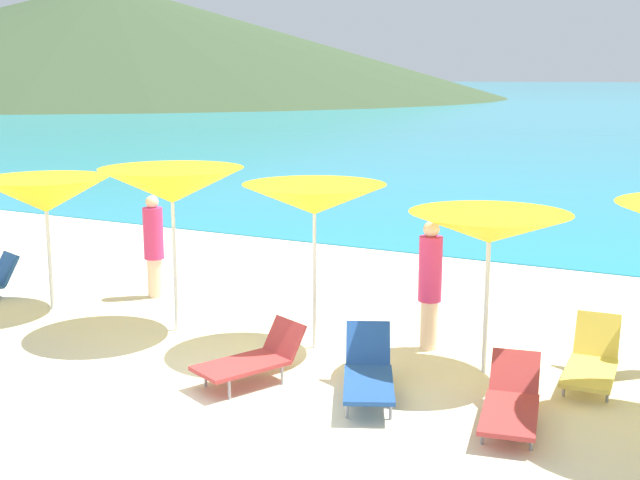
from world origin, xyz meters
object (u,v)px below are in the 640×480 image
lounge_chair_3 (511,401)px  umbrella_5 (489,228)px  umbrella_2 (45,195)px  beachgoer_1 (154,244)px  lounge_chair_5 (254,358)px  lounge_chair_6 (368,371)px  beachgoer_2 (430,281)px  umbrella_4 (314,199)px  lounge_chair_0 (592,361)px  umbrella_3 (172,186)px

lounge_chair_3 → umbrella_5: bearing=106.0°
umbrella_2 → beachgoer_1: 1.91m
lounge_chair_5 → lounge_chair_6: 1.45m
umbrella_2 → beachgoer_2: 6.14m
umbrella_4 → lounge_chair_0: (3.59, 0.42, -1.78)m
umbrella_2 → lounge_chair_3: umbrella_2 is taller
lounge_chair_0 → beachgoer_2: bearing=169.5°
umbrella_3 → lounge_chair_6: 4.13m
umbrella_5 → umbrella_4: bearing=-176.4°
lounge_chair_0 → beachgoer_1: 7.26m
lounge_chair_5 → beachgoer_1: size_ratio=0.85×
umbrella_5 → lounge_chair_6: (-0.94, -1.45, -1.52)m
umbrella_5 → lounge_chair_5: (-2.37, -1.65, -1.53)m
lounge_chair_6 → beachgoer_2: (0.00, 1.98, 0.62)m
beachgoer_1 → umbrella_4: bearing=130.4°
umbrella_5 → lounge_chair_3: 2.23m
umbrella_5 → beachgoer_1: (-5.95, 0.93, -0.93)m
umbrella_3 → beachgoer_2: umbrella_3 is taller
lounge_chair_5 → lounge_chair_6: (1.43, 0.20, 0.01)m
umbrella_4 → lounge_chair_6: 2.58m
umbrella_3 → lounge_chair_6: (3.56, -1.07, -1.81)m
umbrella_3 → lounge_chair_5: 3.07m
umbrella_5 → lounge_chair_6: 2.30m
umbrella_3 → lounge_chair_0: umbrella_3 is taller
umbrella_4 → umbrella_5: size_ratio=1.08×
lounge_chair_5 → beachgoer_1: bearing=167.6°
lounge_chair_6 → umbrella_5: bearing=32.0°
umbrella_2 → umbrella_3: size_ratio=0.89×
lounge_chair_0 → lounge_chair_5: 4.10m
lounge_chair_3 → lounge_chair_5: lounge_chair_5 is taller
umbrella_2 → beachgoer_2: (6.00, 0.95, -0.89)m
umbrella_3 → umbrella_5: size_ratio=1.14×
lounge_chair_5 → beachgoer_1: (-3.58, 2.58, 0.60)m
lounge_chair_0 → lounge_chair_6: (-2.19, -1.72, 0.05)m
umbrella_5 → lounge_chair_0: umbrella_5 is taller
beachgoer_2 → umbrella_2: bearing=-16.8°
lounge_chair_5 → beachgoer_2: (1.44, 2.18, 0.63)m
beachgoer_2 → lounge_chair_6: bearing=64.0°
umbrella_2 → umbrella_4: (4.60, 0.27, 0.22)m
lounge_chair_3 → lounge_chair_5: size_ratio=1.12×
umbrella_2 → beachgoer_2: size_ratio=1.19×
umbrella_4 → lounge_chair_5: umbrella_4 is taller
lounge_chair_6 → beachgoer_2: 2.08m
lounge_chair_0 → lounge_chair_6: lounge_chair_6 is taller
umbrella_5 → lounge_chair_6: size_ratio=1.33×
lounge_chair_6 → beachgoer_2: beachgoer_2 is taller
lounge_chair_3 → beachgoer_1: bearing=149.7°
beachgoer_2 → lounge_chair_0: bearing=147.3°
umbrella_4 → beachgoer_2: bearing=25.8°
lounge_chair_3 → umbrella_2: bearing=161.7°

